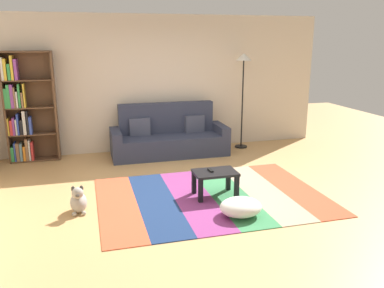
{
  "coord_description": "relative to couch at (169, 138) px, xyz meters",
  "views": [
    {
      "loc": [
        -1.5,
        -5.39,
        2.22
      ],
      "look_at": [
        0.05,
        0.3,
        0.65
      ],
      "focal_mm": 36.91,
      "sensor_mm": 36.0,
      "label": 1
    }
  ],
  "objects": [
    {
      "name": "rug",
      "position": [
        0.13,
        -2.32,
        -0.33
      ],
      "size": [
        3.23,
        2.32,
        0.01
      ],
      "color": "#C64C2D",
      "rests_on": "ground_plane"
    },
    {
      "name": "bookshelf",
      "position": [
        -2.64,
        0.28,
        0.62
      ],
      "size": [
        0.9,
        0.28,
        2.02
      ],
      "color": "brown",
      "rests_on": "ground_plane"
    },
    {
      "name": "ground_plane",
      "position": [
        -0.05,
        -2.02,
        -0.34
      ],
      "size": [
        14.0,
        14.0,
        0.0
      ],
      "primitive_type": "plane",
      "color": "tan"
    },
    {
      "name": "dog",
      "position": [
        -1.73,
        -2.37,
        -0.18
      ],
      "size": [
        0.22,
        0.35,
        0.4
      ],
      "color": "#9E998E",
      "rests_on": "ground_plane"
    },
    {
      "name": "coffee_table",
      "position": [
        0.19,
        -2.31,
        -0.04
      ],
      "size": [
        0.62,
        0.42,
        0.37
      ],
      "color": "black",
      "rests_on": "rug"
    },
    {
      "name": "pouf",
      "position": [
        0.29,
        -3.05,
        -0.21
      ],
      "size": [
        0.55,
        0.47,
        0.23
      ],
      "primitive_type": "ellipsoid",
      "color": "white",
      "rests_on": "rug"
    },
    {
      "name": "back_wall",
      "position": [
        -0.05,
        0.53,
        1.01
      ],
      "size": [
        6.8,
        0.1,
        2.7
      ],
      "primitive_type": "cube",
      "color": "beige",
      "rests_on": "ground_plane"
    },
    {
      "name": "tv_remote",
      "position": [
        0.13,
        -2.27,
        0.05
      ],
      "size": [
        0.05,
        0.15,
        0.02
      ],
      "primitive_type": "cube",
      "rotation": [
        0.0,
        0.0,
        0.03
      ],
      "color": "black",
      "rests_on": "coffee_table"
    },
    {
      "name": "standing_lamp",
      "position": [
        1.59,
        0.12,
        1.29
      ],
      "size": [
        0.32,
        0.32,
        1.95
      ],
      "color": "black",
      "rests_on": "ground_plane"
    },
    {
      "name": "couch",
      "position": [
        0.0,
        0.0,
        0.0
      ],
      "size": [
        2.26,
        0.8,
        1.0
      ],
      "color": "#2D3347",
      "rests_on": "ground_plane"
    }
  ]
}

